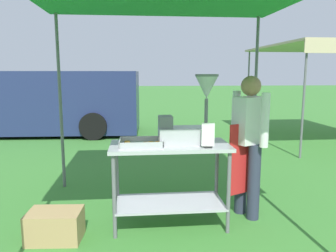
{
  "coord_description": "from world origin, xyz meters",
  "views": [
    {
      "loc": [
        -0.44,
        -2.27,
        1.64
      ],
      "look_at": [
        -0.1,
        1.3,
        1.06
      ],
      "focal_mm": 35.09,
      "sensor_mm": 36.0,
      "label": 1
    }
  ],
  "objects_px": {
    "vendor": "(248,139)",
    "supply_crate": "(55,226)",
    "donut_cart": "(170,167)",
    "menu_sign": "(208,137)",
    "van_navy": "(34,102)",
    "donut_fryer": "(190,120)",
    "donut_tray": "(142,144)",
    "neighbour_tent": "(331,48)"
  },
  "relations": [
    {
      "from": "donut_fryer",
      "to": "supply_crate",
      "type": "distance_m",
      "value": 1.72
    },
    {
      "from": "donut_tray",
      "to": "supply_crate",
      "type": "height_order",
      "value": "donut_tray"
    },
    {
      "from": "donut_cart",
      "to": "menu_sign",
      "type": "distance_m",
      "value": 0.55
    },
    {
      "from": "donut_cart",
      "to": "vendor",
      "type": "relative_size",
      "value": 0.78
    },
    {
      "from": "vendor",
      "to": "van_navy",
      "type": "height_order",
      "value": "van_navy"
    },
    {
      "from": "vendor",
      "to": "supply_crate",
      "type": "distance_m",
      "value": 2.23
    },
    {
      "from": "donut_tray",
      "to": "vendor",
      "type": "xyz_separation_m",
      "value": [
        1.2,
        0.19,
        -0.01
      ]
    },
    {
      "from": "donut_fryer",
      "to": "donut_tray",
      "type": "bearing_deg",
      "value": -173.78
    },
    {
      "from": "donut_cart",
      "to": "menu_sign",
      "type": "height_order",
      "value": "menu_sign"
    },
    {
      "from": "donut_tray",
      "to": "neighbour_tent",
      "type": "height_order",
      "value": "neighbour_tent"
    },
    {
      "from": "supply_crate",
      "to": "neighbour_tent",
      "type": "relative_size",
      "value": 0.16
    },
    {
      "from": "donut_fryer",
      "to": "neighbour_tent",
      "type": "relative_size",
      "value": 0.22
    },
    {
      "from": "vendor",
      "to": "donut_cart",
      "type": "bearing_deg",
      "value": -171.51
    },
    {
      "from": "supply_crate",
      "to": "neighbour_tent",
      "type": "height_order",
      "value": "neighbour_tent"
    },
    {
      "from": "donut_tray",
      "to": "vendor",
      "type": "relative_size",
      "value": 0.27
    },
    {
      "from": "donut_tray",
      "to": "menu_sign",
      "type": "xyz_separation_m",
      "value": [
        0.66,
        -0.15,
        0.09
      ]
    },
    {
      "from": "supply_crate",
      "to": "neighbour_tent",
      "type": "distance_m",
      "value": 7.22
    },
    {
      "from": "menu_sign",
      "to": "donut_tray",
      "type": "bearing_deg",
      "value": 167.38
    },
    {
      "from": "supply_crate",
      "to": "donut_fryer",
      "type": "bearing_deg",
      "value": 9.69
    },
    {
      "from": "menu_sign",
      "to": "van_navy",
      "type": "bearing_deg",
      "value": 120.01
    },
    {
      "from": "donut_cart",
      "to": "donut_fryer",
      "type": "distance_m",
      "value": 0.55
    },
    {
      "from": "supply_crate",
      "to": "vendor",
      "type": "bearing_deg",
      "value": 10.22
    },
    {
      "from": "van_navy",
      "to": "donut_cart",
      "type": "bearing_deg",
      "value": -61.83
    },
    {
      "from": "donut_fryer",
      "to": "donut_cart",
      "type": "bearing_deg",
      "value": 179.19
    },
    {
      "from": "donut_fryer",
      "to": "neighbour_tent",
      "type": "height_order",
      "value": "neighbour_tent"
    },
    {
      "from": "menu_sign",
      "to": "supply_crate",
      "type": "xyz_separation_m",
      "value": [
        -1.53,
        -0.03,
        -0.86
      ]
    },
    {
      "from": "donut_tray",
      "to": "neighbour_tent",
      "type": "distance_m",
      "value": 6.28
    },
    {
      "from": "van_navy",
      "to": "neighbour_tent",
      "type": "height_order",
      "value": "neighbour_tent"
    },
    {
      "from": "van_navy",
      "to": "vendor",
      "type": "bearing_deg",
      "value": -54.73
    },
    {
      "from": "donut_cart",
      "to": "donut_tray",
      "type": "bearing_deg",
      "value": -168.82
    },
    {
      "from": "donut_cart",
      "to": "van_navy",
      "type": "distance_m",
      "value": 6.6
    },
    {
      "from": "donut_fryer",
      "to": "van_navy",
      "type": "relative_size",
      "value": 0.13
    },
    {
      "from": "menu_sign",
      "to": "supply_crate",
      "type": "distance_m",
      "value": 1.75
    },
    {
      "from": "supply_crate",
      "to": "van_navy",
      "type": "bearing_deg",
      "value": 107.84
    },
    {
      "from": "vendor",
      "to": "donut_tray",
      "type": "bearing_deg",
      "value": -170.85
    },
    {
      "from": "menu_sign",
      "to": "van_navy",
      "type": "xyz_separation_m",
      "value": [
        -3.47,
        6.02,
        -0.13
      ]
    },
    {
      "from": "vendor",
      "to": "van_navy",
      "type": "bearing_deg",
      "value": 125.27
    },
    {
      "from": "donut_cart",
      "to": "menu_sign",
      "type": "relative_size",
      "value": 4.96
    },
    {
      "from": "menu_sign",
      "to": "supply_crate",
      "type": "bearing_deg",
      "value": -178.8
    },
    {
      "from": "donut_fryer",
      "to": "supply_crate",
      "type": "xyz_separation_m",
      "value": [
        -1.38,
        -0.24,
        -1.0
      ]
    },
    {
      "from": "menu_sign",
      "to": "donut_fryer",
      "type": "bearing_deg",
      "value": 126.54
    },
    {
      "from": "donut_fryer",
      "to": "van_navy",
      "type": "xyz_separation_m",
      "value": [
        -3.32,
        5.81,
        -0.27
      ]
    }
  ]
}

